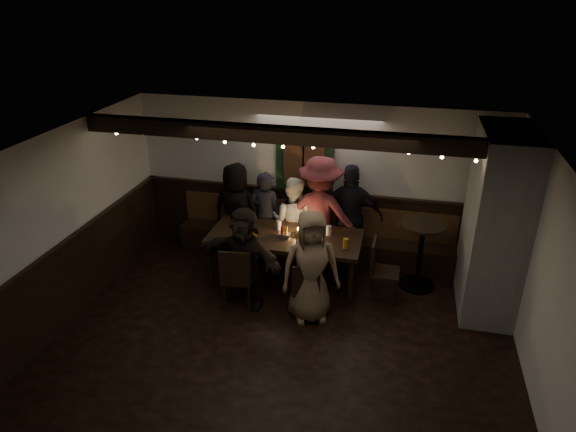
% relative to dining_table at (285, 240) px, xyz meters
% --- Properties ---
extents(room, '(6.02, 5.01, 2.62)m').
position_rel_dining_table_xyz_m(room, '(1.35, 0.02, 0.32)').
color(room, black).
rests_on(room, ground).
extents(dining_table, '(2.30, 0.98, 0.99)m').
position_rel_dining_table_xyz_m(dining_table, '(0.00, 0.00, 0.00)').
color(dining_table, black).
rests_on(dining_table, ground).
extents(chair_near_left, '(0.48, 0.48, 0.97)m').
position_rel_dining_table_xyz_m(chair_near_left, '(-0.50, -0.82, -0.21)').
color(chair_near_left, black).
rests_on(chair_near_left, ground).
extents(chair_near_right, '(0.44, 0.44, 0.85)m').
position_rel_dining_table_xyz_m(chair_near_right, '(0.49, -0.80, -0.27)').
color(chair_near_right, black).
rests_on(chair_near_right, ground).
extents(chair_end, '(0.42, 0.42, 0.92)m').
position_rel_dining_table_xyz_m(chair_end, '(1.43, -0.06, -0.23)').
color(chair_end, black).
rests_on(chair_end, ground).
extents(high_top, '(0.67, 0.67, 1.07)m').
position_rel_dining_table_xyz_m(high_top, '(2.01, 0.37, -0.07)').
color(high_top, black).
rests_on(high_top, ground).
extents(person_a, '(0.82, 0.55, 1.64)m').
position_rel_dining_table_xyz_m(person_a, '(-0.99, 0.68, 0.07)').
color(person_a, black).
rests_on(person_a, ground).
extents(person_b, '(0.60, 0.43, 1.55)m').
position_rel_dining_table_xyz_m(person_b, '(-0.49, 0.69, 0.02)').
color(person_b, black).
rests_on(person_b, ground).
extents(person_c, '(0.78, 0.63, 1.49)m').
position_rel_dining_table_xyz_m(person_c, '(-0.03, 0.69, -0.00)').
color(person_c, white).
rests_on(person_c, ground).
extents(person_d, '(1.26, 0.77, 1.88)m').
position_rel_dining_table_xyz_m(person_d, '(0.42, 0.63, 0.19)').
color(person_d, maroon).
rests_on(person_d, ground).
extents(person_e, '(1.07, 0.55, 1.74)m').
position_rel_dining_table_xyz_m(person_e, '(0.89, 0.78, 0.12)').
color(person_e, black).
rests_on(person_e, ground).
extents(person_f, '(1.46, 0.89, 1.50)m').
position_rel_dining_table_xyz_m(person_f, '(-0.43, -0.66, 0.00)').
color(person_f, black).
rests_on(person_f, ground).
extents(person_g, '(0.92, 0.77, 1.62)m').
position_rel_dining_table_xyz_m(person_g, '(0.55, -0.80, 0.06)').
color(person_g, '#896E54').
rests_on(person_g, ground).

